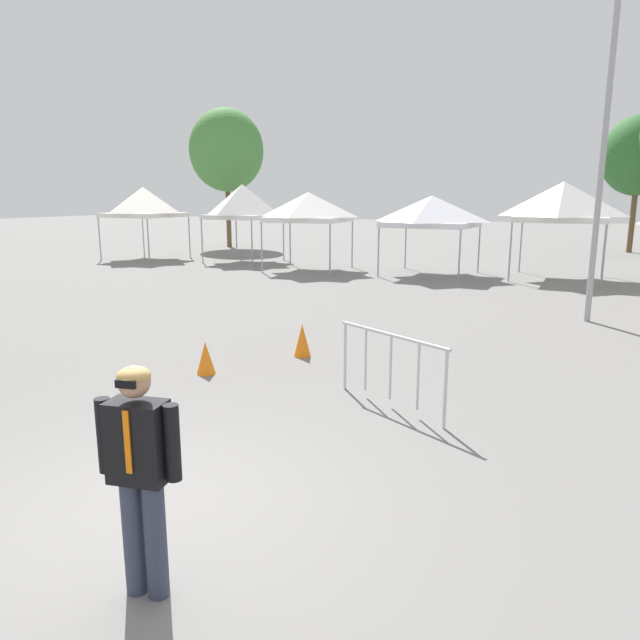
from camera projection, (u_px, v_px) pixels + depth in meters
name	position (u px, v px, depth m)	size (l,w,h in m)	color
ground_plane	(151.00, 510.00, 5.56)	(140.00, 140.00, 0.00)	slate
canopy_tent_center	(143.00, 202.00, 27.52)	(3.12, 3.12, 3.38)	#9E9EA3
canopy_tent_left_of_center	(243.00, 202.00, 26.39)	(2.93, 2.93, 3.49)	#9E9EA3
canopy_tent_far_left	(308.00, 207.00, 23.29)	(3.18, 3.18, 3.11)	#9E9EA3
canopy_tent_behind_right	(432.00, 211.00, 21.82)	(3.32, 3.32, 2.97)	#9E9EA3
canopy_tent_behind_left	(563.00, 202.00, 20.62)	(3.16, 3.16, 3.45)	#9E9EA3
person_foreground	(140.00, 466.00, 4.18)	(0.64, 0.31, 1.78)	#33384C
light_pole_near_lift	(607.00, 110.00, 13.02)	(0.36, 0.36, 8.52)	#9E9EA3
tree_behind_tents_right	(226.00, 150.00, 33.82)	(4.29, 4.29, 7.94)	brown
tree_behind_tents_center	(639.00, 156.00, 30.29)	(3.75, 3.75, 7.11)	brown
crowd_barrier_near_person	(391.00, 356.00, 8.13)	(1.87, 1.04, 1.08)	#B7BABF
traffic_cone_lot_center	(302.00, 340.00, 10.86)	(0.32, 0.32, 0.62)	orange
traffic_cone_near_barrier	(206.00, 358.00, 9.78)	(0.32, 0.32, 0.56)	orange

